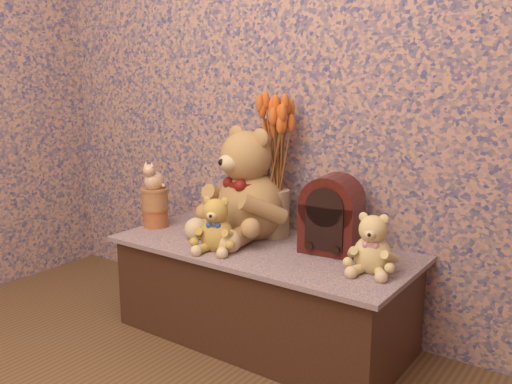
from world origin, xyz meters
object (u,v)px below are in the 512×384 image
cathedral_radio (332,214)px  biscuit_tin_lower (156,218)px  teddy_medium (217,221)px  cat_figurine (154,175)px  ceramic_vase (275,213)px  teddy_large (250,178)px  teddy_small (373,240)px

cathedral_radio → biscuit_tin_lower: (-0.85, -0.15, -0.12)m
teddy_medium → cat_figurine: 0.48m
biscuit_tin_lower → cat_figurine: size_ratio=0.85×
teddy_medium → cathedral_radio: bearing=11.4°
ceramic_vase → cat_figurine: (-0.55, -0.20, 0.14)m
biscuit_tin_lower → cat_figurine: bearing=0.0°
biscuit_tin_lower → cathedral_radio: bearing=10.0°
teddy_large → teddy_medium: 0.28m
teddy_large → teddy_medium: size_ratio=2.17×
ceramic_vase → cat_figurine: cat_figurine is taller
teddy_large → teddy_small: (0.63, -0.11, -0.14)m
teddy_small → cat_figurine: cat_figurine is taller
cathedral_radio → cat_figurine: size_ratio=2.31×
biscuit_tin_lower → cat_figurine: cat_figurine is taller
cathedral_radio → biscuit_tin_lower: bearing=-177.0°
teddy_large → cat_figurine: teddy_large is taller
teddy_large → biscuit_tin_lower: teddy_large is taller
teddy_medium → teddy_small: 0.64m
biscuit_tin_lower → teddy_small: bearing=1.8°
teddy_small → cathedral_radio: (-0.23, 0.12, 0.04)m
teddy_large → cathedral_radio: 0.41m
teddy_large → ceramic_vase: teddy_large is taller
teddy_medium → ceramic_vase: 0.31m
teddy_large → teddy_small: teddy_large is taller
teddy_small → biscuit_tin_lower: teddy_small is taller
teddy_small → biscuit_tin_lower: size_ratio=2.03×
teddy_large → biscuit_tin_lower: size_ratio=4.47×
ceramic_vase → cat_figurine: size_ratio=1.53×
teddy_large → ceramic_vase: (0.10, 0.05, -0.16)m
teddy_medium → cathedral_radio: 0.47m
teddy_medium → biscuit_tin_lower: (-0.45, 0.10, -0.08)m
teddy_medium → ceramic_vase: (0.09, 0.29, -0.01)m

